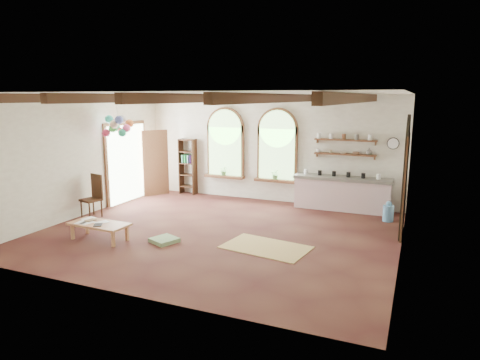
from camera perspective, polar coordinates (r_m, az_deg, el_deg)
The scene contains 27 objects.
floor at distance 10.13m, azimuth -2.86°, elevation -6.96°, with size 8.00×8.00×0.00m, color #583024.
ceiling_beams at distance 9.64m, azimuth -3.03°, elevation 10.86°, with size 6.20×6.80×0.18m, color #3A1D12, non-canonical shape.
window_left at distance 13.42m, azimuth -1.98°, elevation 4.61°, with size 1.30×0.28×2.20m.
window_right at distance 12.80m, azimuth 4.96°, elevation 4.27°, with size 1.30×0.28×2.20m.
left_doorway at distance 13.42m, azimuth -14.88°, elevation 2.18°, with size 0.10×1.90×2.50m, color brown.
right_doorway at distance 10.38m, azimuth 21.02°, elevation -0.97°, with size 0.10×1.30×2.40m, color black.
kitchen_counter at distance 12.31m, azimuth 13.44°, elevation -1.71°, with size 2.68×0.62×0.94m.
wall_shelf_lower at distance 12.31m, azimuth 13.80°, elevation 3.34°, with size 1.70×0.24×0.04m, color brown.
wall_shelf_upper at distance 12.26m, azimuth 13.88°, elevation 5.20°, with size 1.70×0.24×0.04m, color brown.
wall_clock at distance 12.21m, azimuth 19.74°, elevation 4.61°, with size 0.32×0.32×0.04m, color black.
bookshelf at distance 14.01m, azimuth -6.98°, elevation 1.79°, with size 0.53×0.32×1.80m.
coffee_table at distance 9.99m, azimuth -18.27°, elevation -5.73°, with size 1.38×0.68×0.39m.
side_chair at distance 11.94m, azimuth -19.10°, elevation -3.16°, with size 0.54×0.54×1.13m.
floor_mat at distance 9.14m, azimuth 3.48°, elevation -8.94°, with size 1.76×1.09×0.02m, color tan.
floor_cushion at distance 9.59m, azimuth -10.07°, elevation -7.89°, with size 0.51×0.51×0.09m, color gray.
water_jug_a at distance 11.56m, azimuth 19.17°, elevation -4.12°, with size 0.27×0.27×0.53m.
water_jug_b at distance 12.26m, azimuth 18.00°, elevation -3.20°, with size 0.27×0.27×0.53m.
balloon_cluster at distance 12.17m, azimuth -15.97°, elevation 6.95°, with size 0.69×0.69×1.14m.
table_book at distance 10.30m, azimuth -19.57°, elevation -5.00°, with size 0.17×0.24×0.02m, color olive.
tablet at distance 9.84m, azimuth -18.41°, elevation -5.69°, with size 0.17×0.24×0.01m, color black.
potted_plant_left at distance 13.43m, azimuth -2.15°, elevation 1.25°, with size 0.27×0.23×0.30m, color #598C4C.
potted_plant_right at distance 12.82m, azimuth 4.76°, elevation 0.75°, with size 0.27×0.23×0.30m, color #598C4C.
shelf_cup_a at distance 12.44m, azimuth 10.40°, elevation 3.87°, with size 0.12×0.10×0.10m, color white.
shelf_cup_b at distance 12.37m, azimuth 11.98°, elevation 3.77°, with size 0.10×0.10×0.09m, color beige.
shelf_bowl_a at distance 12.31m, azimuth 13.58°, elevation 3.57°, with size 0.22×0.22×0.05m, color beige.
shelf_bowl_b at distance 12.26m, azimuth 15.20°, elevation 3.49°, with size 0.20×0.20×0.06m, color #8C664C.
shelf_vase at distance 12.21m, azimuth 16.84°, elevation 3.68°, with size 0.18×0.18×0.19m, color slate.
Camera 1 is at (4.20, -8.68, 3.12)m, focal length 32.00 mm.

